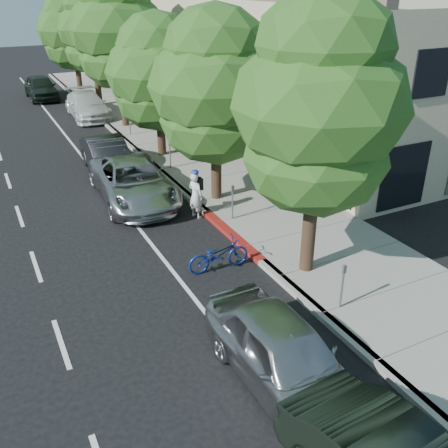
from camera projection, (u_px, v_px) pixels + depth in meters
ground at (246, 250)px, 16.06m from camera, size 120.00×120.00×0.00m
sidewalk at (206, 163)px, 23.35m from camera, size 4.60×56.00×0.15m
curb at (159, 171)px, 22.42m from camera, size 0.30×56.00×0.15m
curb_red_segment at (232, 235)px, 16.82m from camera, size 0.32×4.00×0.15m
storefront_building at (241, 52)px, 32.80m from camera, size 10.00×36.00×7.00m
street_tree_0 at (319, 109)px, 12.67m from camera, size 4.62×4.62×7.81m
street_tree_1 at (216, 88)px, 17.69m from camera, size 4.84×4.84×7.22m
street_tree_2 at (158, 73)px, 22.65m from camera, size 4.77×4.77×6.69m
street_tree_3 at (118, 31)px, 26.86m from camera, size 5.25×5.25×8.59m
street_tree_4 at (92, 31)px, 31.86m from camera, size 4.33×4.33×7.72m
street_tree_5 at (73, 31)px, 36.86m from camera, size 5.20×5.20×7.35m
cyclist at (196, 195)px, 17.91m from camera, size 0.61×0.73×1.71m
bicycle at (219, 255)px, 14.76m from camera, size 1.94×0.75×1.01m
silver_suv at (133, 181)px, 19.31m from camera, size 2.91×5.77×1.57m
dark_sedan at (108, 156)px, 22.09m from camera, size 1.74×4.67×1.52m
white_pickup at (87, 105)px, 30.99m from camera, size 2.29×5.31×1.52m
dark_suv_far at (41, 87)px, 35.83m from camera, size 1.99×4.81×1.63m
near_car_a at (284, 355)px, 10.42m from camera, size 1.93×4.64×1.57m
pedestrian at (180, 132)px, 24.70m from camera, size 0.99×0.86×1.75m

